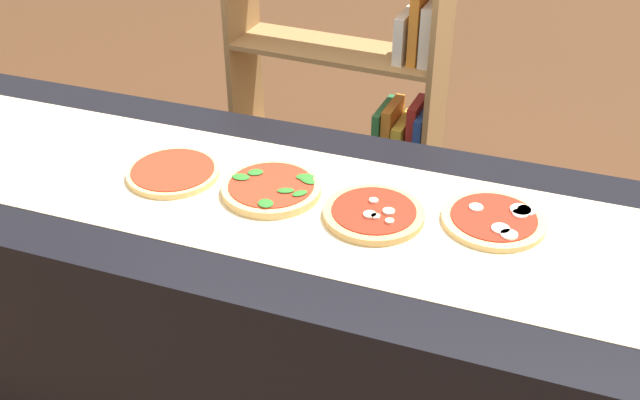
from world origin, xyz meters
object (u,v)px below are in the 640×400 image
at_px(pizza_plain_0, 173,172).
at_px(pizza_mozzarella_3, 494,219).
at_px(pizza_spinach_1, 272,188).
at_px(pizza_mushroom_2, 374,214).
at_px(bookshelf, 362,86).

height_order(pizza_plain_0, pizza_mozzarella_3, pizza_mozzarella_3).
relative_size(pizza_plain_0, pizza_spinach_1, 0.96).
distance_m(pizza_plain_0, pizza_mozzarella_3, 0.78).
bearing_deg(pizza_mozzarella_3, pizza_mushroom_2, -164.75).
bearing_deg(pizza_spinach_1, pizza_mushroom_2, -4.07).
distance_m(pizza_spinach_1, pizza_mushroom_2, 0.26).
height_order(pizza_spinach_1, bookshelf, bookshelf).
xyz_separation_m(pizza_spinach_1, pizza_mushroom_2, (0.26, -0.02, -0.00)).
distance_m(pizza_spinach_1, bookshelf, 1.04).
bearing_deg(bookshelf, pizza_plain_0, -99.89).
xyz_separation_m(pizza_plain_0, pizza_mushroom_2, (0.52, -0.01, 0.00)).
height_order(pizza_spinach_1, pizza_mozzarella_3, pizza_spinach_1).
bearing_deg(pizza_plain_0, pizza_spinach_1, 2.33).
distance_m(pizza_spinach_1, pizza_mozzarella_3, 0.52).
bearing_deg(pizza_plain_0, bookshelf, 80.11).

